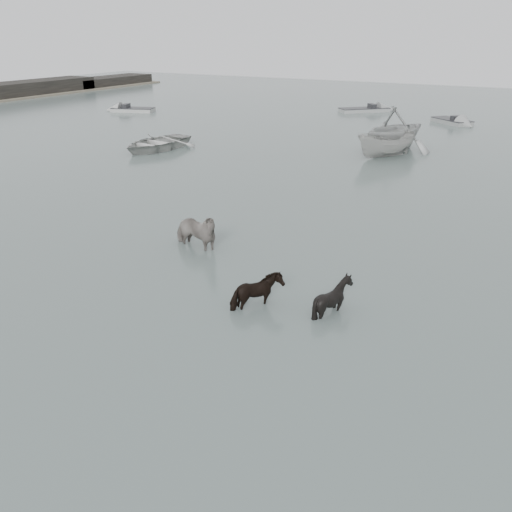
# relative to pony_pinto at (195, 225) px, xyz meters

# --- Properties ---
(ground) EXTENTS (140.00, 140.00, 0.00)m
(ground) POSITION_rel_pony_pinto_xyz_m (3.93, -1.75, -0.90)
(ground) COLOR #4D5B55
(ground) RESTS_ON ground
(pony_pinto) EXTENTS (2.21, 1.16, 1.80)m
(pony_pinto) POSITION_rel_pony_pinto_xyz_m (0.00, 0.00, 0.00)
(pony_pinto) COLOR black
(pony_pinto) RESTS_ON ground
(pony_dark) EXTENTS (1.26, 1.42, 1.28)m
(pony_dark) POSITION_rel_pony_pinto_xyz_m (4.02, -2.65, -0.26)
(pony_dark) COLOR black
(pony_dark) RESTS_ON ground
(pony_black) EXTENTS (1.61, 1.55, 1.37)m
(pony_black) POSITION_rel_pony_pinto_xyz_m (5.95, -1.79, -0.21)
(pony_black) COLOR black
(pony_black) RESTS_ON ground
(rowboat_lead) EXTENTS (4.29, 5.65, 1.10)m
(rowboat_lead) POSITION_rel_pony_pinto_xyz_m (-12.09, 12.56, -0.35)
(rowboat_lead) COLOR #BABAB5
(rowboat_lead) RESTS_ON ground
(rowboat_trail) EXTENTS (6.61, 7.01, 2.94)m
(rowboat_trail) POSITION_rel_pony_pinto_xyz_m (1.83, 20.35, 0.57)
(rowboat_trail) COLOR #B0B3B1
(rowboat_trail) RESTS_ON ground
(boat_small) EXTENTS (3.77, 4.66, 1.72)m
(boat_small) POSITION_rel_pony_pinto_xyz_m (1.96, 17.75, -0.04)
(boat_small) COLOR #A7A7A3
(boat_small) RESTS_ON ground
(skiff_outer) EXTENTS (5.91, 3.39, 0.75)m
(skiff_outer) POSITION_rel_pony_pinto_xyz_m (-25.33, 25.09, -0.52)
(skiff_outer) COLOR #B5B6B1
(skiff_outer) RESTS_ON ground
(skiff_mid) EXTENTS (4.80, 4.39, 0.75)m
(skiff_mid) POSITION_rel_pony_pinto_xyz_m (3.47, 33.03, -0.52)
(skiff_mid) COLOR gray
(skiff_mid) RESTS_ON ground
(skiff_far) EXTENTS (6.04, 5.80, 0.75)m
(skiff_far) POSITION_rel_pony_pinto_xyz_m (-5.29, 36.11, -0.52)
(skiff_far) COLOR #9A9C9A
(skiff_far) RESTS_ON ground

